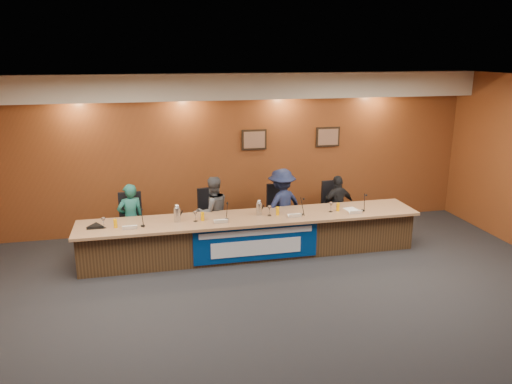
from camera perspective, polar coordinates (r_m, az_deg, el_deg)
floor at (r=7.14m, az=3.66°, el=-14.44°), size 10.00×10.00×0.00m
ceiling at (r=6.19m, az=4.19°, el=12.11°), size 10.00×8.00×0.04m
wall_back at (r=10.27m, az=-2.44°, el=4.56°), size 10.00×0.04×3.20m
soffit at (r=9.85m, az=-2.27°, el=12.02°), size 10.00×0.50×0.50m
dais_body at (r=9.10m, az=-0.54°, el=-5.10°), size 6.00×0.80×0.70m
dais_top at (r=8.93m, az=-0.48°, el=-2.97°), size 6.10×0.95×0.05m
banner at (r=8.71m, az=0.04°, el=-5.87°), size 2.20×0.02×0.65m
banner_text_upper at (r=8.63m, az=0.06°, el=-4.66°), size 2.00×0.01×0.10m
banner_text_lower at (r=8.73m, az=0.06°, el=-6.39°), size 1.60×0.01×0.28m
wall_photo_left at (r=10.27m, az=-0.22°, el=6.00°), size 0.52×0.04×0.42m
wall_photo_right at (r=10.73m, az=8.21°, el=6.25°), size 0.52×0.04×0.42m
panelist_a at (r=9.37m, az=-14.11°, el=-2.98°), size 0.55×0.43×1.31m
panelist_b at (r=9.43m, az=-4.95°, el=-2.27°), size 0.77×0.67×1.36m
panelist_c at (r=9.68m, az=2.94°, el=-1.52°), size 1.07×0.86×1.44m
panelist_d at (r=10.07m, az=9.30°, el=-1.59°), size 0.77×0.41×1.25m
office_chair_a at (r=9.52m, az=-14.03°, el=-3.79°), size 0.50×0.50×0.08m
office_chair_b at (r=9.59m, az=-5.00°, el=-3.23°), size 0.57×0.57×0.08m
office_chair_c at (r=9.84m, az=2.77°, el=-2.68°), size 0.50×0.50×0.08m
office_chair_d at (r=10.20m, az=9.06°, el=-2.20°), size 0.53×0.53×0.08m
nameplate_a at (r=8.50m, az=-14.25°, el=-3.94°), size 0.24×0.08×0.10m
microphone_a at (r=8.63m, az=-12.81°, el=-3.79°), size 0.07×0.07×0.02m
juice_glass_a at (r=8.66m, az=-15.77°, el=-3.48°), size 0.06×0.06×0.15m
water_glass_a at (r=8.69m, az=-17.02°, el=-3.42°), size 0.08×0.08×0.18m
nameplate_b at (r=8.56m, az=-3.99°, el=-3.34°), size 0.24×0.08×0.10m
microphone_b at (r=8.76m, az=-3.37°, el=-3.13°), size 0.07×0.07×0.02m
juice_glass_b at (r=8.73m, az=-6.13°, el=-2.80°), size 0.06×0.06×0.15m
water_glass_b at (r=8.69m, az=-6.94°, el=-2.80°), size 0.08×0.08×0.18m
nameplate_c at (r=8.87m, az=4.50°, el=-2.67°), size 0.24×0.08×0.10m
microphone_c at (r=9.04m, az=5.23°, el=-2.56°), size 0.07×0.07×0.02m
juice_glass_c at (r=8.98m, az=2.48°, el=-2.19°), size 0.06×0.06×0.15m
water_glass_c at (r=8.94m, az=1.55°, el=-2.17°), size 0.08×0.08×0.18m
nameplate_d at (r=9.21m, az=11.37°, el=-2.24°), size 0.24×0.08×0.10m
microphone_d at (r=9.44m, az=12.13°, el=-2.06°), size 0.07×0.07×0.02m
juice_glass_d at (r=9.32m, az=9.35°, el=-1.72°), size 0.06×0.06×0.15m
water_glass_d at (r=9.25m, az=8.54°, el=-1.72°), size 0.08×0.08×0.18m
carafe_left at (r=8.72m, az=-9.00°, el=-2.57°), size 0.12×0.12×0.25m
carafe_mid at (r=8.97m, az=0.34°, el=-1.93°), size 0.11×0.11×0.23m
speakerphone at (r=8.77m, az=-17.87°, el=-3.76°), size 0.32×0.32×0.05m
paper_stack at (r=9.45m, az=10.90°, el=-2.00°), size 0.26×0.33×0.01m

